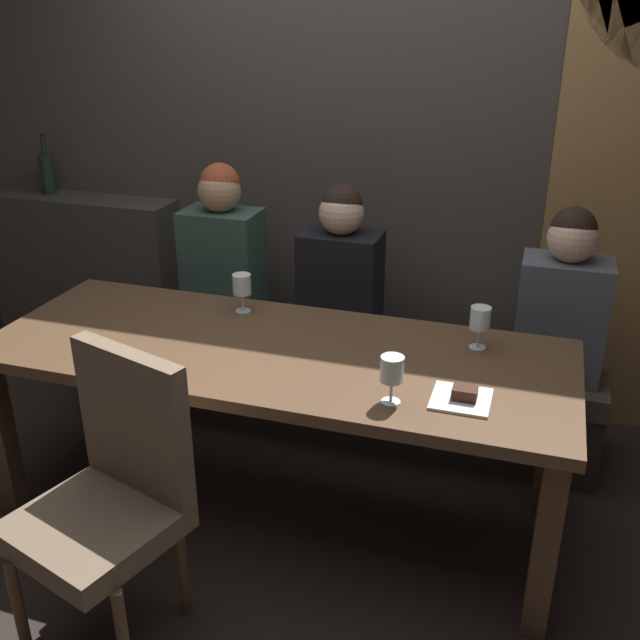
{
  "coord_description": "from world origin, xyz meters",
  "views": [
    {
      "loc": [
        0.9,
        -2.27,
        1.93
      ],
      "look_at": [
        0.15,
        0.08,
        0.84
      ],
      "focal_mm": 40.62,
      "sensor_mm": 36.0,
      "label": 1
    }
  ],
  "objects_px": {
    "diner_bearded": "(341,271)",
    "wine_glass_far_right": "(392,370)",
    "chair_near_side": "(112,487)",
    "diner_far_end": "(564,299)",
    "dessert_plate": "(462,397)",
    "wine_bottle_dark_red": "(48,172)",
    "wine_glass_end_left": "(480,320)",
    "diner_redhead": "(223,254)",
    "banquette_bench": "(330,382)",
    "wine_glass_center_back": "(242,286)",
    "dining_table": "(276,368)"
  },
  "relations": [
    {
      "from": "diner_redhead",
      "to": "wine_glass_end_left",
      "type": "height_order",
      "value": "diner_redhead"
    },
    {
      "from": "chair_near_side",
      "to": "wine_bottle_dark_red",
      "type": "relative_size",
      "value": 3.01
    },
    {
      "from": "wine_glass_center_back",
      "to": "wine_bottle_dark_red",
      "type": "bearing_deg",
      "value": 152.61
    },
    {
      "from": "diner_bearded",
      "to": "wine_glass_end_left",
      "type": "distance_m",
      "value": 0.83
    },
    {
      "from": "diner_bearded",
      "to": "wine_glass_far_right",
      "type": "height_order",
      "value": "diner_bearded"
    },
    {
      "from": "banquette_bench",
      "to": "diner_far_end",
      "type": "relative_size",
      "value": 3.39
    },
    {
      "from": "banquette_bench",
      "to": "wine_glass_far_right",
      "type": "height_order",
      "value": "wine_glass_far_right"
    },
    {
      "from": "chair_near_side",
      "to": "diner_bearded",
      "type": "distance_m",
      "value": 1.49
    },
    {
      "from": "diner_far_end",
      "to": "diner_bearded",
      "type": "bearing_deg",
      "value": 178.03
    },
    {
      "from": "dining_table",
      "to": "diner_bearded",
      "type": "bearing_deg",
      "value": 86.43
    },
    {
      "from": "diner_redhead",
      "to": "wine_glass_center_back",
      "type": "bearing_deg",
      "value": -56.08
    },
    {
      "from": "chair_near_side",
      "to": "wine_bottle_dark_red",
      "type": "bearing_deg",
      "value": 129.64
    },
    {
      "from": "wine_bottle_dark_red",
      "to": "wine_glass_end_left",
      "type": "relative_size",
      "value": 1.99
    },
    {
      "from": "diner_far_end",
      "to": "wine_glass_far_right",
      "type": "xyz_separation_m",
      "value": [
        -0.52,
        -0.95,
        0.06
      ]
    },
    {
      "from": "chair_near_side",
      "to": "dessert_plate",
      "type": "relative_size",
      "value": 5.16
    },
    {
      "from": "diner_far_end",
      "to": "wine_glass_far_right",
      "type": "bearing_deg",
      "value": -118.7
    },
    {
      "from": "banquette_bench",
      "to": "wine_glass_end_left",
      "type": "height_order",
      "value": "wine_glass_end_left"
    },
    {
      "from": "diner_bearded",
      "to": "wine_glass_center_back",
      "type": "bearing_deg",
      "value": -124.8
    },
    {
      "from": "wine_glass_end_left",
      "to": "chair_near_side",
      "type": "bearing_deg",
      "value": -136.0
    },
    {
      "from": "dessert_plate",
      "to": "wine_glass_far_right",
      "type": "bearing_deg",
      "value": -159.93
    },
    {
      "from": "dining_table",
      "to": "banquette_bench",
      "type": "distance_m",
      "value": 0.82
    },
    {
      "from": "diner_far_end",
      "to": "banquette_bench",
      "type": "bearing_deg",
      "value": 179.02
    },
    {
      "from": "dining_table",
      "to": "diner_far_end",
      "type": "distance_m",
      "value": 1.23
    },
    {
      "from": "dessert_plate",
      "to": "banquette_bench",
      "type": "bearing_deg",
      "value": 129.08
    },
    {
      "from": "banquette_bench",
      "to": "wine_glass_center_back",
      "type": "relative_size",
      "value": 15.24
    },
    {
      "from": "diner_far_end",
      "to": "diner_redhead",
      "type": "bearing_deg",
      "value": 179.47
    },
    {
      "from": "banquette_bench",
      "to": "wine_bottle_dark_red",
      "type": "distance_m",
      "value": 1.96
    },
    {
      "from": "banquette_bench",
      "to": "diner_redhead",
      "type": "bearing_deg",
      "value": -179.66
    },
    {
      "from": "dining_table",
      "to": "wine_glass_center_back",
      "type": "bearing_deg",
      "value": 131.94
    },
    {
      "from": "banquette_bench",
      "to": "chair_near_side",
      "type": "xyz_separation_m",
      "value": [
        -0.27,
        -1.42,
        0.33
      ]
    },
    {
      "from": "dining_table",
      "to": "dessert_plate",
      "type": "height_order",
      "value": "dessert_plate"
    },
    {
      "from": "dining_table",
      "to": "wine_glass_far_right",
      "type": "bearing_deg",
      "value": -27.94
    },
    {
      "from": "diner_redhead",
      "to": "wine_bottle_dark_red",
      "type": "distance_m",
      "value": 1.28
    },
    {
      "from": "wine_glass_end_left",
      "to": "wine_glass_far_right",
      "type": "bearing_deg",
      "value": -114.14
    },
    {
      "from": "dining_table",
      "to": "diner_redhead",
      "type": "height_order",
      "value": "diner_redhead"
    },
    {
      "from": "diner_redhead",
      "to": "dessert_plate",
      "type": "distance_m",
      "value": 1.53
    },
    {
      "from": "banquette_bench",
      "to": "wine_bottle_dark_red",
      "type": "bearing_deg",
      "value": 168.52
    },
    {
      "from": "wine_glass_end_left",
      "to": "dessert_plate",
      "type": "relative_size",
      "value": 0.86
    },
    {
      "from": "banquette_bench",
      "to": "wine_glass_end_left",
      "type": "relative_size",
      "value": 15.24
    },
    {
      "from": "wine_bottle_dark_red",
      "to": "wine_glass_end_left",
      "type": "bearing_deg",
      "value": -18.5
    },
    {
      "from": "dining_table",
      "to": "dessert_plate",
      "type": "bearing_deg",
      "value": -14.42
    },
    {
      "from": "wine_bottle_dark_red",
      "to": "wine_glass_center_back",
      "type": "distance_m",
      "value": 1.69
    },
    {
      "from": "diner_bearded",
      "to": "wine_bottle_dark_red",
      "type": "height_order",
      "value": "wine_bottle_dark_red"
    },
    {
      "from": "wine_glass_center_back",
      "to": "wine_glass_end_left",
      "type": "xyz_separation_m",
      "value": [
        0.98,
        -0.05,
        -0.0
      ]
    },
    {
      "from": "diner_redhead",
      "to": "dessert_plate",
      "type": "height_order",
      "value": "diner_redhead"
    },
    {
      "from": "dessert_plate",
      "to": "wine_bottle_dark_red",
      "type": "bearing_deg",
      "value": 153.27
    },
    {
      "from": "chair_near_side",
      "to": "wine_glass_end_left",
      "type": "bearing_deg",
      "value": 44.0
    },
    {
      "from": "wine_glass_far_right",
      "to": "diner_bearded",
      "type": "bearing_deg",
      "value": 114.87
    },
    {
      "from": "chair_near_side",
      "to": "diner_far_end",
      "type": "height_order",
      "value": "diner_far_end"
    },
    {
      "from": "diner_redhead",
      "to": "diner_bearded",
      "type": "distance_m",
      "value": 0.58
    }
  ]
}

